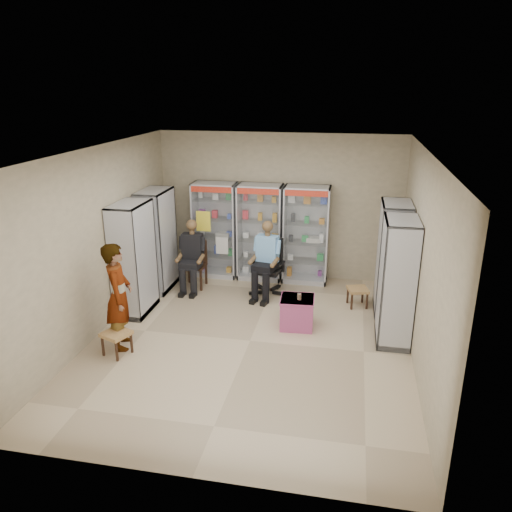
% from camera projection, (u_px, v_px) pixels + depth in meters
% --- Properties ---
extents(floor, '(6.00, 6.00, 0.00)m').
position_uv_depth(floor, '(250.00, 341.00, 8.01)').
color(floor, tan).
rests_on(floor, ground).
extents(room_shell, '(5.02, 6.02, 3.01)m').
position_uv_depth(room_shell, '(250.00, 223.00, 7.36)').
color(room_shell, tan).
rests_on(room_shell, ground).
extents(cabinet_back_left, '(0.90, 0.50, 2.00)m').
position_uv_depth(cabinet_back_left, '(216.00, 230.00, 10.45)').
color(cabinet_back_left, '#A0A1A7').
rests_on(cabinet_back_left, floor).
extents(cabinet_back_mid, '(0.90, 0.50, 2.00)m').
position_uv_depth(cabinet_back_mid, '(260.00, 233.00, 10.28)').
color(cabinet_back_mid, '#B3B5BB').
rests_on(cabinet_back_mid, floor).
extents(cabinet_back_right, '(0.90, 0.50, 2.00)m').
position_uv_depth(cabinet_back_right, '(306.00, 235.00, 10.10)').
color(cabinet_back_right, '#B7BABF').
rests_on(cabinet_back_right, floor).
extents(cabinet_right_far, '(0.90, 0.50, 2.00)m').
position_uv_depth(cabinet_right_far, '(392.00, 258.00, 8.76)').
color(cabinet_right_far, '#A1A3A8').
rests_on(cabinet_right_far, floor).
extents(cabinet_right_near, '(0.90, 0.50, 2.00)m').
position_uv_depth(cabinet_right_near, '(397.00, 282.00, 7.74)').
color(cabinet_right_near, '#AFB2B7').
rests_on(cabinet_right_near, floor).
extents(cabinet_left_far, '(0.90, 0.50, 2.00)m').
position_uv_depth(cabinet_left_far, '(157.00, 241.00, 9.75)').
color(cabinet_left_far, '#B7B9BF').
rests_on(cabinet_left_far, floor).
extents(cabinet_left_near, '(0.90, 0.50, 2.00)m').
position_uv_depth(cabinet_left_near, '(133.00, 259.00, 8.73)').
color(cabinet_left_near, silver).
rests_on(cabinet_left_near, floor).
extents(wooden_chair, '(0.42, 0.42, 0.94)m').
position_uv_depth(wooden_chair, '(194.00, 265.00, 9.99)').
color(wooden_chair, '#312013').
rests_on(wooden_chair, floor).
extents(seated_customer, '(0.44, 0.60, 1.34)m').
position_uv_depth(seated_customer, '(193.00, 256.00, 9.88)').
color(seated_customer, black).
rests_on(seated_customer, floor).
extents(office_chair, '(0.71, 0.71, 1.10)m').
position_uv_depth(office_chair, '(268.00, 267.00, 9.62)').
color(office_chair, black).
rests_on(office_chair, floor).
extents(seated_shopkeeper, '(0.58, 0.72, 1.40)m').
position_uv_depth(seated_shopkeeper, '(268.00, 261.00, 9.53)').
color(seated_shopkeeper, '#7295E2').
rests_on(seated_shopkeeper, floor).
extents(pink_trunk, '(0.57, 0.55, 0.52)m').
position_uv_depth(pink_trunk, '(297.00, 312.00, 8.40)').
color(pink_trunk, '#A84378').
rests_on(pink_trunk, floor).
extents(tea_glass, '(0.07, 0.07, 0.10)m').
position_uv_depth(tea_glass, '(299.00, 297.00, 8.26)').
color(tea_glass, '#591807').
rests_on(tea_glass, pink_trunk).
extents(woven_stool_a, '(0.44, 0.44, 0.36)m').
position_uv_depth(woven_stool_a, '(357.00, 297.00, 9.21)').
color(woven_stool_a, '#B1814A').
rests_on(woven_stool_a, floor).
extents(woven_stool_b, '(0.48, 0.48, 0.37)m').
position_uv_depth(woven_stool_b, '(117.00, 343.00, 7.57)').
color(woven_stool_b, '#A08343').
rests_on(woven_stool_b, floor).
extents(standing_man, '(0.58, 0.71, 1.69)m').
position_uv_depth(standing_man, '(119.00, 296.00, 7.59)').
color(standing_man, gray).
rests_on(standing_man, floor).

